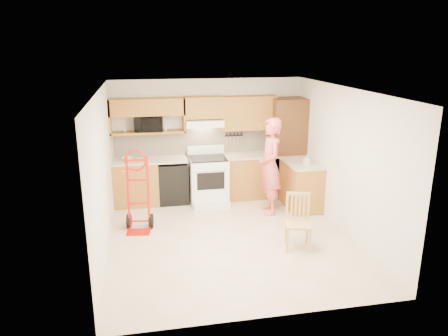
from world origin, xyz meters
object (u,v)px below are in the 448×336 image
object	(u,v)px
microwave	(149,123)
range	(209,177)
dining_chair	(298,222)
person	(270,166)
hand_truck	(138,195)

from	to	relation	value
microwave	range	bearing A→B (deg)	-11.14
microwave	dining_chair	distance (m)	3.66
person	range	bearing A→B (deg)	-123.01
person	hand_truck	bearing A→B (deg)	-79.40
microwave	person	bearing A→B (deg)	-20.37
range	hand_truck	xyz separation A→B (m)	(-1.43, -1.13, 0.10)
range	person	bearing A→B (deg)	-34.75
range	dining_chair	distance (m)	2.54
range	hand_truck	distance (m)	1.83
microwave	range	world-z (taller)	microwave
range	person	xyz separation A→B (m)	(1.07, -0.74, 0.37)
person	dining_chair	bearing A→B (deg)	2.18
microwave	person	world-z (taller)	person
microwave	hand_truck	xyz separation A→B (m)	(-0.28, -1.48, -0.98)
range	dining_chair	xyz separation A→B (m)	(1.08, -2.29, -0.12)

